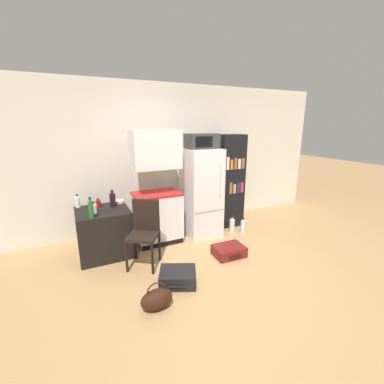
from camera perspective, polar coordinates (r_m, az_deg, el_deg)
ground_plane at (r=3.76m, az=7.44°, el=-17.05°), size 24.00×24.00×0.00m
wall_back at (r=5.09m, az=-2.51°, el=7.80°), size 6.40×0.10×2.70m
side_table at (r=4.22m, az=-18.93°, el=-8.45°), size 0.77×0.72×0.73m
kitchen_hutch at (r=4.32m, az=-7.87°, el=-0.16°), size 0.78×0.54×1.89m
refrigerator at (r=4.60m, az=2.07°, el=-0.14°), size 0.60×0.65×1.57m
microwave at (r=4.45m, az=2.18°, el=11.24°), size 0.53×0.35×0.25m
bookshelf at (r=5.04m, az=8.34°, el=2.35°), size 0.51×0.35×1.79m
bottle_ketchup_red at (r=4.22m, az=-20.12°, el=-2.44°), size 0.08×0.08×0.15m
bottle_green_tall at (r=3.76m, az=-21.54°, el=-3.62°), size 0.07×0.07×0.30m
bottle_wine_dark at (r=4.18m, az=-17.23°, el=-1.63°), size 0.09×0.09×0.27m
bottle_milk_white at (r=4.34m, az=-24.07°, el=-2.03°), size 0.07×0.07×0.21m
bottle_clear_short at (r=3.97m, az=-20.95°, el=-3.44°), size 0.08×0.08×0.17m
bowl at (r=4.36m, az=-15.98°, el=-2.08°), size 0.16×0.16×0.04m
chair at (r=3.74m, az=-10.48°, el=-7.71°), size 0.56×0.56×0.95m
suitcase_large_flat at (r=4.11m, az=8.20°, el=-12.82°), size 0.48×0.39×0.16m
suitcase_small_flat at (r=3.46m, az=-3.19°, el=-18.34°), size 0.57×0.53×0.17m
handbag at (r=3.07m, az=-7.86°, el=-22.55°), size 0.36×0.20×0.33m
water_bottle_front at (r=4.92m, az=8.89°, el=-7.32°), size 0.10×0.10×0.32m
water_bottle_middle at (r=4.92m, az=11.25°, el=-7.51°), size 0.09×0.09×0.30m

